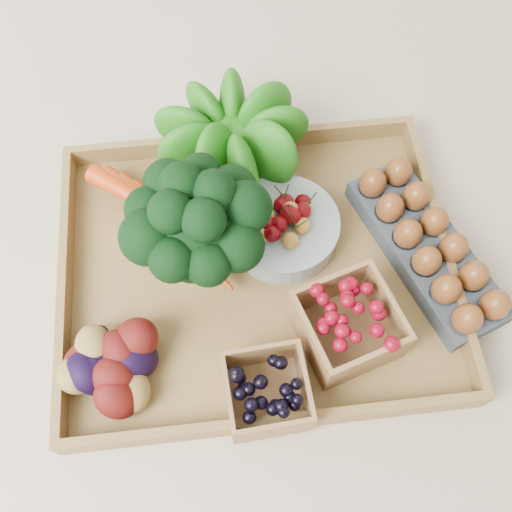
{
  "coord_description": "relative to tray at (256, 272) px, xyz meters",
  "views": [
    {
      "loc": [
        -0.04,
        -0.34,
        0.76
      ],
      "look_at": [
        0.0,
        0.0,
        0.06
      ],
      "focal_mm": 40.0,
      "sensor_mm": 36.0,
      "label": 1
    }
  ],
  "objects": [
    {
      "name": "ground",
      "position": [
        0.0,
        0.0,
        -0.01
      ],
      "size": [
        4.0,
        4.0,
        0.0
      ],
      "primitive_type": "plane",
      "color": "beige",
      "rests_on": "ground"
    },
    {
      "name": "tray",
      "position": [
        0.0,
        0.0,
        0.0
      ],
      "size": [
        0.55,
        0.45,
        0.01
      ],
      "primitive_type": "cube",
      "color": "olive",
      "rests_on": "ground"
    },
    {
      "name": "carrots",
      "position": [
        -0.12,
        0.08,
        0.03
      ],
      "size": [
        0.21,
        0.15,
        0.05
      ],
      "primitive_type": null,
      "color": "red",
      "rests_on": "tray"
    },
    {
      "name": "lettuce",
      "position": [
        -0.01,
        0.2,
        0.08
      ],
      "size": [
        0.15,
        0.15,
        0.15
      ],
      "primitive_type": "sphere",
      "color": "#10510C",
      "rests_on": "tray"
    },
    {
      "name": "broccoli",
      "position": [
        -0.07,
        0.01,
        0.08
      ],
      "size": [
        0.19,
        0.19,
        0.15
      ],
      "primitive_type": null,
      "color": "black",
      "rests_on": "tray"
    },
    {
      "name": "cherry_bowl",
      "position": [
        0.05,
        0.05,
        0.03
      ],
      "size": [
        0.16,
        0.16,
        0.04
      ],
      "primitive_type": "cylinder",
      "color": "#8C9EA5",
      "rests_on": "tray"
    },
    {
      "name": "egg_carton",
      "position": [
        0.25,
        -0.0,
        0.02
      ],
      "size": [
        0.19,
        0.3,
        0.03
      ],
      "primitive_type": "cube",
      "rotation": [
        0.0,
        0.0,
        0.35
      ],
      "color": "#3B434B",
      "rests_on": "tray"
    },
    {
      "name": "potatoes",
      "position": [
        -0.21,
        -0.12,
        0.05
      ],
      "size": [
        0.15,
        0.15,
        0.09
      ],
      "primitive_type": null,
      "color": "#440C0A",
      "rests_on": "tray"
    },
    {
      "name": "punnet_blackberry",
      "position": [
        -0.01,
        -0.18,
        0.04
      ],
      "size": [
        0.11,
        0.11,
        0.07
      ],
      "primitive_type": "cube",
      "rotation": [
        0.0,
        0.0,
        0.06
      ],
      "color": "black",
      "rests_on": "tray"
    },
    {
      "name": "punnet_raspberry",
      "position": [
        0.11,
        -0.11,
        0.05
      ],
      "size": [
        0.15,
        0.15,
        0.08
      ],
      "primitive_type": "cube",
      "rotation": [
        0.0,
        0.0,
        0.29
      ],
      "color": "maroon",
      "rests_on": "tray"
    }
  ]
}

